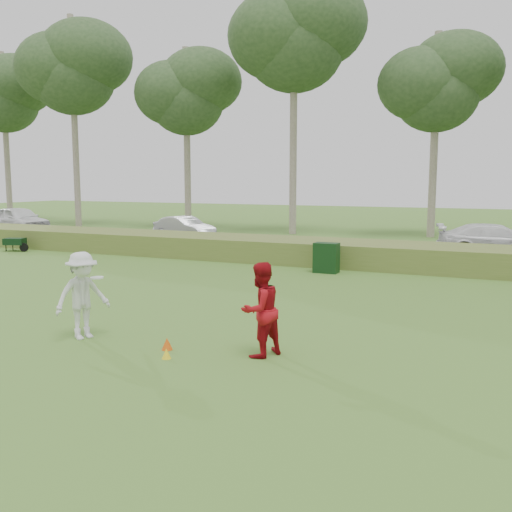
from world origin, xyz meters
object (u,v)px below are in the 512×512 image
at_px(cone_orange, 167,344).
at_px(car_right, 496,241).
at_px(car_left, 19,220).
at_px(cone_yellow, 166,354).
at_px(player_red, 260,310).
at_px(utility_cabinet, 326,258).
at_px(player_white, 82,295).
at_px(car_mid, 184,228).

bearing_deg(cone_orange, car_right, 71.52).
bearing_deg(car_left, cone_yellow, -113.29).
bearing_deg(car_right, player_red, 157.03).
bearing_deg(cone_orange, utility_cabinet, 89.40).
distance_m(cone_orange, cone_yellow, 0.57).
distance_m(player_white, cone_yellow, 2.54).
height_order(car_left, car_mid, car_left).
xyz_separation_m(cone_orange, car_right, (5.59, 16.73, 0.64)).
xyz_separation_m(player_white, car_right, (7.65, 16.75, -0.16)).
xyz_separation_m(car_left, car_right, (27.06, -0.01, -0.11)).
height_order(player_white, car_mid, player_white).
bearing_deg(utility_cabinet, cone_orange, -90.19).
bearing_deg(car_left, player_red, -109.99).
bearing_deg(car_left, car_right, -74.95).
relative_size(cone_orange, car_right, 0.05).
bearing_deg(car_mid, utility_cabinet, -106.26).
bearing_deg(cone_orange, player_white, -179.51).
height_order(player_white, utility_cabinet, player_white).
xyz_separation_m(player_red, utility_cabinet, (-1.74, 9.91, -0.36)).
bearing_deg(utility_cabinet, car_right, 49.99).
bearing_deg(player_red, utility_cabinet, -146.67).
relative_size(car_mid, car_right, 0.80).
distance_m(car_left, car_mid, 11.41).
bearing_deg(player_white, cone_yellow, -76.75).
bearing_deg(player_white, player_red, -59.66).
bearing_deg(car_left, player_white, -115.74).
distance_m(cone_orange, car_mid, 20.11).
bearing_deg(player_red, player_white, -60.76).
relative_size(cone_yellow, car_left, 0.04).
xyz_separation_m(utility_cabinet, car_left, (-21.57, 6.45, 0.33)).
bearing_deg(car_mid, cone_yellow, -131.27).
bearing_deg(player_red, car_left, -101.67).
height_order(car_mid, car_right, car_right).
height_order(player_white, player_red, player_white).
xyz_separation_m(cone_orange, utility_cabinet, (0.11, 10.30, 0.42)).
xyz_separation_m(player_red, cone_orange, (-1.84, -0.38, -0.78)).
xyz_separation_m(cone_yellow, car_mid, (-10.38, 17.88, 0.60)).
relative_size(utility_cabinet, car_left, 0.23).
bearing_deg(car_left, utility_cabinet, -91.56).
height_order(player_red, car_left, player_red).
relative_size(player_red, car_mid, 0.47).
relative_size(player_red, cone_orange, 7.48).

